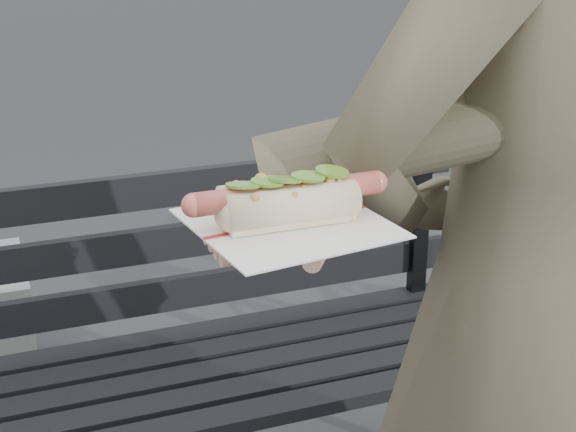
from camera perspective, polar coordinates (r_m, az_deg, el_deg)
name	(u,v)px	position (r m, az deg, el deg)	size (l,w,h in m)	color
park_bench	(167,342)	(1.98, -7.81, -8.10)	(1.50, 0.44, 0.88)	black
person	(528,318)	(1.28, 15.28, -6.40)	(0.66, 0.44, 1.82)	brown
held_hotdog	(423,148)	(1.04, 8.69, 4.34)	(0.63, 0.31, 0.20)	brown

